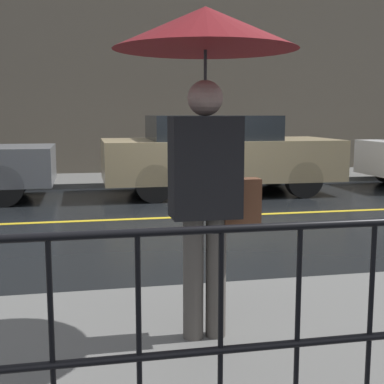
{
  "coord_description": "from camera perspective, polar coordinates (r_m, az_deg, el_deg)",
  "views": [
    {
      "loc": [
        -1.79,
        -7.87,
        1.56
      ],
      "look_at": [
        -0.54,
        -1.7,
        0.64
      ],
      "focal_mm": 50.0,
      "sensor_mm": 36.0,
      "label": 1
    }
  ],
  "objects": [
    {
      "name": "building_storefront",
      "position": [
        13.78,
        -4.04,
        13.26
      ],
      "size": [
        28.0,
        0.3,
        5.5
      ],
      "color": "#706656",
      "rests_on": "ground_plane"
    },
    {
      "name": "car_tan",
      "position": [
        10.51,
        2.78,
        4.15
      ],
      "size": [
        4.55,
        1.91,
        1.53
      ],
      "color": "tan",
      "rests_on": "ground_plane"
    },
    {
      "name": "sidewalk_far",
      "position": [
        12.64,
        -3.22,
        1.46
      ],
      "size": [
        28.0,
        2.07,
        0.11
      ],
      "color": "#60605E",
      "rests_on": "ground_plane"
    },
    {
      "name": "lane_marking",
      "position": [
        8.22,
        1.35,
        -2.6
      ],
      "size": [
        25.2,
        0.12,
        0.01
      ],
      "color": "gold",
      "rests_on": "ground_plane"
    },
    {
      "name": "pedestrian",
      "position": [
        3.36,
        1.51,
        12.6
      ],
      "size": [
        1.14,
        1.14,
        2.1
      ],
      "color": "#4C4742",
      "rests_on": "sidewalk_near"
    },
    {
      "name": "sidewalk_near",
      "position": [
        3.9,
        17.58,
        -14.84
      ],
      "size": [
        28.0,
        2.48,
        0.11
      ],
      "color": "#60605E",
      "rests_on": "ground_plane"
    },
    {
      "name": "ground_plane",
      "position": [
        8.22,
        1.35,
        -2.62
      ],
      "size": [
        80.0,
        80.0,
        0.0
      ],
      "primitive_type": "plane",
      "color": "black"
    }
  ]
}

